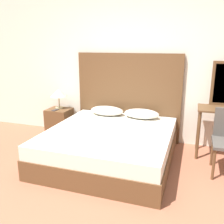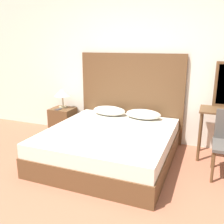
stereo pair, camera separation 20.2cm
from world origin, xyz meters
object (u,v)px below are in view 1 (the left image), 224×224
at_px(bed, 110,145).
at_px(phone_on_bed, 134,136).
at_px(nightstand, 60,122).
at_px(phone_on_nightstand, 55,110).
at_px(table_lamp, 59,93).

xyz_separation_m(bed, phone_on_bed, (0.40, -0.13, 0.25)).
bearing_deg(bed, nightstand, 151.16).
relative_size(bed, phone_on_nightstand, 12.56).
xyz_separation_m(table_lamp, phone_on_nightstand, (0.01, -0.18, -0.28)).
height_order(bed, phone_on_bed, phone_on_bed).
height_order(bed, phone_on_nightstand, phone_on_nightstand).
distance_m(nightstand, table_lamp, 0.55).
relative_size(phone_on_bed, phone_on_nightstand, 1.07).
height_order(phone_on_bed, table_lamp, table_lamp).
distance_m(phone_on_bed, table_lamp, 1.95).
height_order(nightstand, phone_on_nightstand, phone_on_nightstand).
xyz_separation_m(bed, phone_on_nightstand, (-1.28, 0.60, 0.29)).
height_order(phone_on_bed, nightstand, nightstand).
xyz_separation_m(phone_on_bed, nightstand, (-1.66, 0.83, -0.22)).
relative_size(bed, table_lamp, 5.31).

